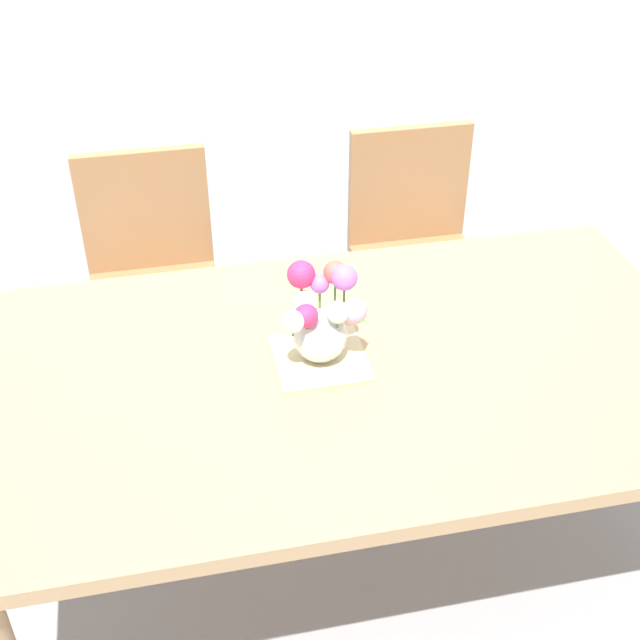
% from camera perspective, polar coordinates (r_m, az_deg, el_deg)
% --- Properties ---
extents(ground_plane, '(12.00, 12.00, 0.00)m').
position_cam_1_polar(ground_plane, '(2.61, 1.54, -15.51)').
color(ground_plane, '#939399').
extents(dining_table, '(1.83, 1.04, 0.72)m').
position_cam_1_polar(dining_table, '(2.14, 1.81, -4.59)').
color(dining_table, tan).
rests_on(dining_table, ground_plane).
extents(chair_left, '(0.42, 0.42, 0.90)m').
position_cam_1_polar(chair_left, '(2.87, -11.08, 3.20)').
color(chair_left, '#9E7047').
rests_on(chair_left, ground_plane).
extents(chair_right, '(0.42, 0.42, 0.90)m').
position_cam_1_polar(chair_right, '(3.00, 6.34, 5.16)').
color(chair_right, '#9E7047').
rests_on(chair_right, ground_plane).
extents(placemat, '(0.23, 0.23, 0.01)m').
position_cam_1_polar(placemat, '(2.11, 0.00, -2.56)').
color(placemat, '#CCB789').
rests_on(placemat, dining_table).
extents(flower_vase, '(0.22, 0.17, 0.25)m').
position_cam_1_polar(flower_vase, '(2.04, 0.08, 0.15)').
color(flower_vase, silver).
rests_on(flower_vase, placemat).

